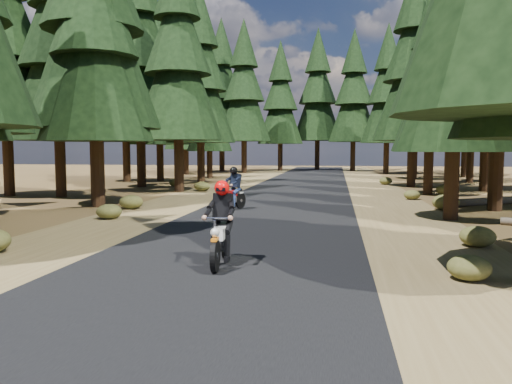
% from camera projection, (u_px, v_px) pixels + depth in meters
% --- Properties ---
extents(ground, '(120.00, 120.00, 0.00)m').
position_uv_depth(ground, '(247.00, 238.00, 13.11)').
color(ground, '#4E3B1B').
rests_on(ground, ground).
extents(road, '(6.00, 100.00, 0.01)m').
position_uv_depth(road, '(272.00, 214.00, 18.02)').
color(road, black).
rests_on(road, ground).
extents(shoulder_l, '(3.20, 100.00, 0.01)m').
position_uv_depth(shoulder_l, '(150.00, 212.00, 18.76)').
color(shoulder_l, brown).
rests_on(shoulder_l, ground).
extents(shoulder_r, '(3.20, 100.00, 0.01)m').
position_uv_depth(shoulder_r, '(403.00, 217.00, 17.29)').
color(shoulder_r, brown).
rests_on(shoulder_r, ground).
extents(pine_forest, '(34.59, 55.08, 16.32)m').
position_uv_depth(pine_forest, '(303.00, 66.00, 33.14)').
color(pine_forest, black).
rests_on(pine_forest, ground).
extents(log_near, '(4.66, 3.26, 0.32)m').
position_uv_depth(log_near, '(485.00, 201.00, 21.01)').
color(log_near, '#4C4233').
rests_on(log_near, ground).
extents(understory_shrubs, '(16.42, 30.56, 0.61)m').
position_uv_depth(understory_shrubs, '(298.00, 202.00, 19.85)').
color(understory_shrubs, '#474C1E').
rests_on(understory_shrubs, ground).
extents(rider_lead, '(0.68, 1.93, 1.70)m').
position_uv_depth(rider_lead, '(221.00, 237.00, 9.99)').
color(rider_lead, white).
rests_on(rider_lead, road).
extents(rider_follow, '(1.25, 1.94, 1.67)m').
position_uv_depth(rider_follow, '(231.00, 196.00, 19.17)').
color(rider_follow, maroon).
rests_on(rider_follow, road).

